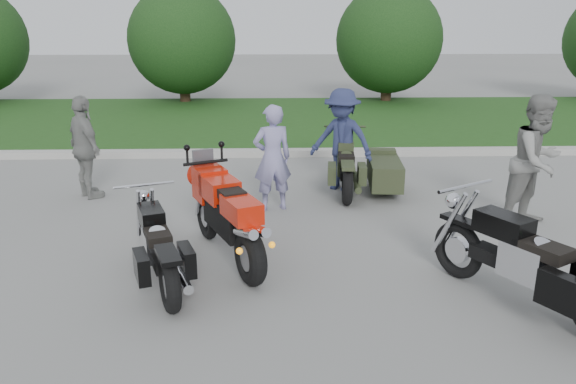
{
  "coord_description": "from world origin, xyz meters",
  "views": [
    {
      "loc": [
        -0.05,
        -6.13,
        2.99
      ],
      "look_at": [
        0.17,
        0.81,
        0.8
      ],
      "focal_mm": 35.0,
      "sensor_mm": 36.0,
      "label": 1
    }
  ],
  "objects_px": {
    "person_stripe": "(272,158)",
    "person_denim": "(342,140)",
    "person_back": "(85,148)",
    "person_grey": "(537,161)",
    "cruiser_sidecar": "(368,171)",
    "cruiser_left": "(159,251)",
    "cruiser_right": "(535,269)",
    "sportbike_red": "(227,214)"
  },
  "relations": [
    {
      "from": "person_stripe",
      "to": "person_denim",
      "type": "xyz_separation_m",
      "value": [
        1.22,
        1.06,
        0.05
      ]
    },
    {
      "from": "person_back",
      "to": "person_grey",
      "type": "bearing_deg",
      "value": -141.51
    },
    {
      "from": "person_stripe",
      "to": "person_denim",
      "type": "relative_size",
      "value": 0.94
    },
    {
      "from": "cruiser_sidecar",
      "to": "person_stripe",
      "type": "bearing_deg",
      "value": -148.68
    },
    {
      "from": "person_stripe",
      "to": "person_back",
      "type": "bearing_deg",
      "value": -27.79
    },
    {
      "from": "cruiser_left",
      "to": "cruiser_right",
      "type": "distance_m",
      "value": 4.08
    },
    {
      "from": "cruiser_sidecar",
      "to": "person_denim",
      "type": "xyz_separation_m",
      "value": [
        -0.46,
        0.23,
        0.5
      ]
    },
    {
      "from": "person_denim",
      "to": "person_stripe",
      "type": "bearing_deg",
      "value": -109.54
    },
    {
      "from": "sportbike_red",
      "to": "person_stripe",
      "type": "distance_m",
      "value": 2.07
    },
    {
      "from": "cruiser_sidecar",
      "to": "person_back",
      "type": "bearing_deg",
      "value": -173.49
    },
    {
      "from": "cruiser_sidecar",
      "to": "person_denim",
      "type": "height_order",
      "value": "person_denim"
    },
    {
      "from": "person_stripe",
      "to": "person_denim",
      "type": "height_order",
      "value": "person_denim"
    },
    {
      "from": "cruiser_right",
      "to": "person_grey",
      "type": "height_order",
      "value": "person_grey"
    },
    {
      "from": "sportbike_red",
      "to": "cruiser_sidecar",
      "type": "relative_size",
      "value": 0.95
    },
    {
      "from": "cruiser_right",
      "to": "person_stripe",
      "type": "distance_m",
      "value": 4.34
    },
    {
      "from": "cruiser_right",
      "to": "cruiser_sidecar",
      "type": "distance_m",
      "value": 4.33
    },
    {
      "from": "cruiser_sidecar",
      "to": "person_back",
      "type": "distance_m",
      "value": 4.84
    },
    {
      "from": "cruiser_left",
      "to": "person_grey",
      "type": "height_order",
      "value": "person_grey"
    },
    {
      "from": "person_grey",
      "to": "person_back",
      "type": "xyz_separation_m",
      "value": [
        -6.99,
        1.49,
        -0.09
      ]
    },
    {
      "from": "cruiser_left",
      "to": "cruiser_sidecar",
      "type": "relative_size",
      "value": 0.93
    },
    {
      "from": "cruiser_right",
      "to": "person_denim",
      "type": "distance_m",
      "value": 4.7
    },
    {
      "from": "sportbike_red",
      "to": "person_denim",
      "type": "distance_m",
      "value": 3.54
    },
    {
      "from": "person_grey",
      "to": "cruiser_left",
      "type": "bearing_deg",
      "value": 168.78
    },
    {
      "from": "cruiser_sidecar",
      "to": "person_denim",
      "type": "relative_size",
      "value": 1.24
    },
    {
      "from": "person_grey",
      "to": "person_denim",
      "type": "xyz_separation_m",
      "value": [
        -2.63,
        1.84,
        -0.07
      ]
    },
    {
      "from": "person_stripe",
      "to": "person_back",
      "type": "relative_size",
      "value": 0.97
    },
    {
      "from": "sportbike_red",
      "to": "cruiser_left",
      "type": "relative_size",
      "value": 1.03
    },
    {
      "from": "person_stripe",
      "to": "person_grey",
      "type": "relative_size",
      "value": 0.88
    },
    {
      "from": "sportbike_red",
      "to": "cruiser_sidecar",
      "type": "height_order",
      "value": "sportbike_red"
    },
    {
      "from": "sportbike_red",
      "to": "person_grey",
      "type": "bearing_deg",
      "value": -9.1
    },
    {
      "from": "cruiser_left",
      "to": "cruiser_sidecar",
      "type": "distance_m",
      "value": 4.56
    },
    {
      "from": "cruiser_left",
      "to": "cruiser_sidecar",
      "type": "height_order",
      "value": "cruiser_sidecar"
    },
    {
      "from": "cruiser_right",
      "to": "person_grey",
      "type": "relative_size",
      "value": 1.16
    },
    {
      "from": "sportbike_red",
      "to": "person_stripe",
      "type": "height_order",
      "value": "person_stripe"
    },
    {
      "from": "person_stripe",
      "to": "cruiser_right",
      "type": "bearing_deg",
      "value": 113.5
    },
    {
      "from": "person_grey",
      "to": "person_back",
      "type": "distance_m",
      "value": 7.15
    },
    {
      "from": "person_back",
      "to": "sportbike_red",
      "type": "bearing_deg",
      "value": -175.9
    },
    {
      "from": "sportbike_red",
      "to": "person_grey",
      "type": "relative_size",
      "value": 1.1
    },
    {
      "from": "person_denim",
      "to": "cruiser_left",
      "type": "bearing_deg",
      "value": -95.05
    },
    {
      "from": "cruiser_left",
      "to": "person_denim",
      "type": "height_order",
      "value": "person_denim"
    },
    {
      "from": "cruiser_right",
      "to": "person_stripe",
      "type": "height_order",
      "value": "person_stripe"
    },
    {
      "from": "person_stripe",
      "to": "cruiser_sidecar",
      "type": "bearing_deg",
      "value": -168.84
    }
  ]
}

